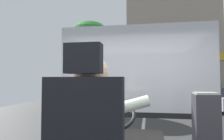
{
  "coord_description": "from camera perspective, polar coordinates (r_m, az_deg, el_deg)",
  "views": [
    {
      "loc": [
        0.21,
        -1.69,
        1.7
      ],
      "look_at": [
        -0.37,
        1.6,
        1.87
      ],
      "focal_mm": 33.29,
      "sensor_mm": 36.0,
      "label": 1
    }
  ],
  "objects": [
    {
      "name": "ground",
      "position": [
        10.63,
        8.97,
        -12.11
      ],
      "size": [
        18.0,
        44.0,
        0.06
      ],
      "color": "#363636"
    },
    {
      "name": "bus_driver",
      "position": [
        1.5,
        -5.25,
        -15.92
      ],
      "size": [
        0.8,
        0.56,
        0.81
      ],
      "color": "#332D28",
      "rests_on": "driver_seat"
    },
    {
      "name": "fare_box",
      "position": [
        2.47,
        24.48,
        -16.43
      ],
      "size": [
        0.24,
        0.24,
        0.93
      ],
      "color": "#333338",
      "rests_on": "bus_floor"
    },
    {
      "name": "windshield_panel",
      "position": [
        3.32,
        6.46,
        -2.91
      ],
      "size": [
        2.5,
        0.08,
        1.48
      ],
      "color": "silver"
    },
    {
      "name": "street_tree",
      "position": [
        11.58,
        -6.18,
        6.58
      ],
      "size": [
        2.72,
        2.72,
        4.97
      ],
      "color": "#4C3828",
      "rests_on": "ground"
    },
    {
      "name": "shop_building",
      "position": [
        20.82,
        21.37,
        4.8
      ],
      "size": [
        11.83,
        5.82,
        8.77
      ],
      "color": "gray",
      "rests_on": "ground"
    },
    {
      "name": "parked_car_blue",
      "position": [
        18.42,
        24.36,
        -5.81
      ],
      "size": [
        1.87,
        4.16,
        1.27
      ],
      "color": "navy",
      "rests_on": "ground"
    },
    {
      "name": "parked_car_charcoal",
      "position": [
        23.36,
        20.98,
        -5.01
      ],
      "size": [
        1.94,
        4.14,
        1.4
      ],
      "color": "#474C51",
      "rests_on": "ground"
    }
  ]
}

